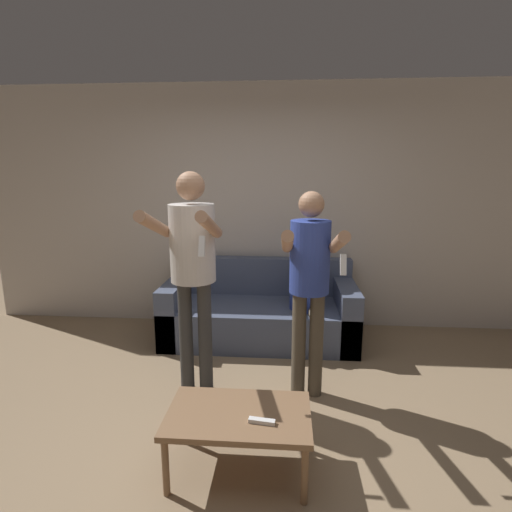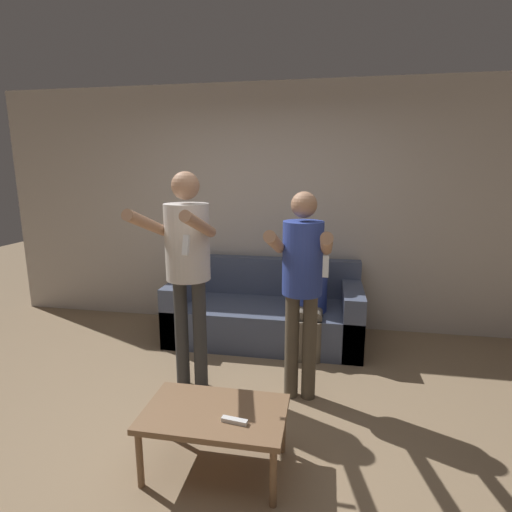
# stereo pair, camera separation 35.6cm
# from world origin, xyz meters

# --- Properties ---
(ground_plane) EXTENTS (14.00, 14.00, 0.00)m
(ground_plane) POSITION_xyz_m (0.00, 0.00, 0.00)
(ground_plane) COLOR #937A5B
(wall_back) EXTENTS (6.40, 0.06, 2.70)m
(wall_back) POSITION_xyz_m (0.00, 2.19, 1.35)
(wall_back) COLOR beige
(wall_back) RESTS_ON ground_plane
(couch) EXTENTS (1.99, 0.89, 0.81)m
(couch) POSITION_xyz_m (0.03, 1.71, 0.27)
(couch) COLOR #4C5670
(couch) RESTS_ON ground_plane
(person_standing_left) EXTENTS (0.47, 0.76, 1.77)m
(person_standing_left) POSITION_xyz_m (-0.42, 0.60, 1.12)
(person_standing_left) COLOR #383838
(person_standing_left) RESTS_ON ground_plane
(person_standing_right) EXTENTS (0.42, 0.73, 1.62)m
(person_standing_right) POSITION_xyz_m (0.47, 0.60, 1.01)
(person_standing_right) COLOR brown
(person_standing_right) RESTS_ON ground_plane
(person_seated) EXTENTS (0.33, 0.54, 1.13)m
(person_seated) POSITION_xyz_m (0.50, 1.51, 0.62)
(person_seated) COLOR #6B6051
(person_seated) RESTS_ON ground_plane
(coffee_table) EXTENTS (0.84, 0.51, 0.39)m
(coffee_table) POSITION_xyz_m (0.03, -0.26, 0.35)
(coffee_table) COLOR #846042
(coffee_table) RESTS_ON ground_plane
(remote_on_table) EXTENTS (0.15, 0.06, 0.02)m
(remote_on_table) POSITION_xyz_m (0.17, -0.35, 0.40)
(remote_on_table) COLOR white
(remote_on_table) RESTS_ON coffee_table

